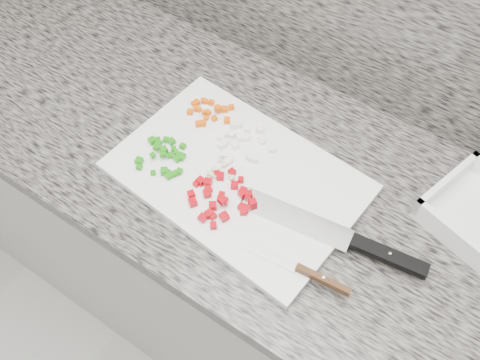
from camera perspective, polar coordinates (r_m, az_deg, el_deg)
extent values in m
cube|color=beige|center=(1.53, 4.27, -10.45)|extent=(3.92, 0.62, 0.86)
cube|color=#66625A|center=(1.14, 5.66, -1.07)|extent=(3.96, 0.64, 0.04)
cube|color=white|center=(1.11, -0.28, 0.34)|extent=(0.53, 0.38, 0.02)
cube|color=#DE5504|center=(1.21, -3.46, 7.19)|extent=(0.01, 0.01, 0.01)
cube|color=#DE5504|center=(1.20, -2.42, 7.65)|extent=(0.02, 0.02, 0.01)
cube|color=#DE5504|center=(1.19, -4.45, 6.00)|extent=(0.02, 0.02, 0.01)
cube|color=#DE5504|center=(1.21, -1.89, 7.58)|extent=(0.02, 0.02, 0.01)
cube|color=#DE5504|center=(1.23, -4.66, 8.21)|extent=(0.02, 0.02, 0.01)
cube|color=#DE5504|center=(1.22, -4.47, 7.51)|extent=(0.01, 0.01, 0.01)
cube|color=#DE5504|center=(1.19, -1.40, 6.38)|extent=(0.02, 0.02, 0.01)
cube|color=#DE5504|center=(1.21, -1.59, 7.56)|extent=(0.02, 0.02, 0.01)
cube|color=#DE5504|center=(1.20, -3.91, 7.24)|extent=(0.01, 0.01, 0.01)
cube|color=#DE5504|center=(1.21, -5.36, 7.24)|extent=(0.02, 0.02, 0.01)
cube|color=#DE5504|center=(1.20, -3.61, 6.63)|extent=(0.01, 0.01, 0.01)
cube|color=#DE5504|center=(1.22, -4.69, 7.63)|extent=(0.02, 0.02, 0.01)
cube|color=#DE5504|center=(1.23, -3.63, 8.35)|extent=(0.01, 0.01, 0.01)
cube|color=#DE5504|center=(1.19, -3.97, 6.05)|extent=(0.02, 0.02, 0.01)
cube|color=#DE5504|center=(1.23, -3.90, 8.44)|extent=(0.02, 0.02, 0.01)
cube|color=#DE5504|center=(1.23, -3.09, 8.24)|extent=(0.01, 0.01, 0.01)
cube|color=#DE5504|center=(1.20, -2.76, 6.58)|extent=(0.02, 0.02, 0.01)
cube|color=#DE5504|center=(1.23, -4.88, 8.13)|extent=(0.01, 0.01, 0.01)
cube|color=#DE5504|center=(1.22, -0.92, 7.76)|extent=(0.02, 0.02, 0.01)
cube|color=white|center=(1.17, -1.17, 4.91)|extent=(0.02, 0.02, 0.01)
cube|color=white|center=(1.12, -1.32, 1.94)|extent=(0.01, 0.01, 0.01)
cube|color=white|center=(1.15, -1.65, 4.02)|extent=(0.01, 0.01, 0.01)
cube|color=white|center=(1.16, -2.02, 4.61)|extent=(0.02, 0.02, 0.01)
cube|color=white|center=(1.13, -1.93, 2.69)|extent=(0.02, 0.02, 0.01)
cube|color=white|center=(1.17, 2.16, 5.46)|extent=(0.02, 0.02, 0.01)
cube|color=white|center=(1.17, 0.75, 5.38)|extent=(0.01, 0.01, 0.01)
cube|color=white|center=(1.16, 2.39, 4.13)|extent=(0.02, 0.02, 0.01)
cube|color=white|center=(1.16, -0.90, 4.86)|extent=(0.02, 0.02, 0.01)
cube|color=white|center=(1.16, 0.73, 4.56)|extent=(0.02, 0.02, 0.01)
cube|color=white|center=(1.16, 0.55, 4.53)|extent=(0.02, 0.02, 0.01)
cube|color=white|center=(1.13, -1.43, 2.71)|extent=(0.02, 0.02, 0.01)
cube|color=white|center=(1.15, -0.50, 3.74)|extent=(0.02, 0.02, 0.01)
cube|color=white|center=(1.16, -0.03, 4.51)|extent=(0.02, 0.02, 0.01)
cube|color=white|center=(1.15, -1.99, 3.66)|extent=(0.02, 0.02, 0.01)
cube|color=white|center=(1.13, 1.06, 2.47)|extent=(0.02, 0.02, 0.01)
cube|color=white|center=(1.18, -0.66, 5.85)|extent=(0.02, 0.02, 0.01)
cube|color=white|center=(1.18, 2.12, 5.69)|extent=(0.02, 0.02, 0.01)
cube|color=white|center=(1.18, -0.65, 5.96)|extent=(0.02, 0.02, 0.01)
cube|color=white|center=(1.14, 3.43, 3.36)|extent=(0.02, 0.02, 0.01)
cube|color=white|center=(1.16, 2.40, 4.40)|extent=(0.02, 0.02, 0.01)
cube|color=white|center=(1.18, -0.19, 5.98)|extent=(0.02, 0.02, 0.01)
cube|color=white|center=(1.12, -1.06, 2.21)|extent=(0.01, 0.01, 0.01)
cube|color=white|center=(1.12, 1.55, 2.21)|extent=(0.02, 0.02, 0.01)
cube|color=#197E0B|center=(1.17, -8.78, 4.19)|extent=(0.02, 0.02, 0.01)
cube|color=#197E0B|center=(1.15, -6.12, 3.59)|extent=(0.01, 0.01, 0.01)
cube|color=#197E0B|center=(1.16, -7.32, 4.10)|extent=(0.02, 0.02, 0.01)
cube|color=#197E0B|center=(1.15, -7.06, 3.29)|extent=(0.02, 0.02, 0.01)
cube|color=#197E0B|center=(1.13, -10.69, 1.34)|extent=(0.01, 0.01, 0.01)
cube|color=#197E0B|center=(1.13, -6.70, 2.32)|extent=(0.02, 0.02, 0.01)
cube|color=#197E0B|center=(1.13, -9.29, 2.63)|extent=(0.01, 0.01, 0.01)
cube|color=#197E0B|center=(1.11, -6.48, 0.92)|extent=(0.01, 0.01, 0.01)
cube|color=#197E0B|center=(1.13, -8.22, 2.80)|extent=(0.02, 0.02, 0.01)
cube|color=#197E0B|center=(1.14, -7.45, 2.62)|extent=(0.02, 0.02, 0.01)
cube|color=#197E0B|center=(1.14, -6.47, 2.65)|extent=(0.02, 0.02, 0.01)
cube|color=#197E0B|center=(1.11, -7.00, 0.68)|extent=(0.02, 0.02, 0.01)
cube|color=#197E0B|center=(1.16, -8.68, 3.90)|extent=(0.01, 0.01, 0.01)
cube|color=#197E0B|center=(1.17, -7.89, 4.27)|extent=(0.02, 0.02, 0.01)
cube|color=#197E0B|center=(1.12, -9.25, 0.76)|extent=(0.01, 0.01, 0.01)
cube|color=#197E0B|center=(1.17, -9.36, 4.16)|extent=(0.02, 0.02, 0.01)
cube|color=#197E0B|center=(1.11, -7.77, 0.80)|extent=(0.01, 0.01, 0.01)
cube|color=#197E0B|center=(1.14, -8.12, 3.19)|extent=(0.02, 0.02, 0.01)
cube|color=#197E0B|center=(1.14, -8.89, 3.49)|extent=(0.02, 0.02, 0.01)
cube|color=#197E0B|center=(1.12, -8.08, 0.93)|extent=(0.02, 0.02, 0.01)
cube|color=#197E0B|center=(1.13, -6.26, 2.52)|extent=(0.02, 0.02, 0.01)
cube|color=#197E0B|center=(1.14, -6.83, 2.95)|extent=(0.01, 0.01, 0.01)
cube|color=#197E0B|center=(1.14, -10.70, 2.02)|extent=(0.02, 0.02, 0.01)
cube|color=#197E0B|center=(1.11, -7.61, 0.46)|extent=(0.02, 0.02, 0.01)
cube|color=#B0020B|center=(1.08, -5.24, -1.54)|extent=(0.02, 0.02, 0.01)
cube|color=#B0020B|center=(1.09, -4.22, -0.12)|extent=(0.02, 0.02, 0.01)
cube|color=#B0020B|center=(1.05, -3.30, -3.62)|extent=(0.02, 0.02, 0.01)
cube|color=#B0020B|center=(1.08, -3.39, -1.06)|extent=(0.02, 0.02, 0.01)
cube|color=#B0020B|center=(1.05, -1.63, -2.23)|extent=(0.02, 0.02, 0.01)
cube|color=#B0020B|center=(1.06, 1.37, -2.47)|extent=(0.02, 0.02, 0.01)
cube|color=#B0020B|center=(1.07, 0.90, -1.77)|extent=(0.01, 0.01, 0.01)
cube|color=#B0020B|center=(1.04, -2.86, -4.88)|extent=(0.02, 0.02, 0.01)
cube|color=#B0020B|center=(1.07, 0.25, -1.47)|extent=(0.02, 0.02, 0.01)
cube|color=#B0020B|center=(1.05, -1.89, -2.16)|extent=(0.02, 0.02, 0.01)
cube|color=#B0020B|center=(1.09, 0.10, 0.02)|extent=(0.02, 0.02, 0.01)
cube|color=#B0020B|center=(1.07, 0.95, -1.56)|extent=(0.02, 0.02, 0.01)
cube|color=#B0020B|center=(1.06, -2.92, -2.78)|extent=(0.02, 0.02, 0.01)
cube|color=#B0020B|center=(1.07, -1.97, -1.61)|extent=(0.02, 0.02, 0.01)
cube|color=#B0020B|center=(1.04, -1.70, -3.92)|extent=(0.02, 0.02, 0.01)
cube|color=#B0020B|center=(1.05, -4.00, -4.03)|extent=(0.02, 0.02, 0.01)
cube|color=#B0020B|center=(1.07, -2.08, -2.01)|extent=(0.02, 0.02, 0.01)
cube|color=#B0020B|center=(1.06, 0.20, -2.90)|extent=(0.01, 0.01, 0.01)
cube|color=#B0020B|center=(1.05, -2.95, -3.83)|extent=(0.02, 0.02, 0.01)
cube|color=#B0020B|center=(1.05, 0.37, -3.38)|extent=(0.02, 0.02, 0.01)
cube|color=#B0020B|center=(1.07, -5.06, -2.41)|extent=(0.02, 0.02, 0.02)
cube|color=#B0020B|center=(1.10, -0.86, 0.85)|extent=(0.02, 0.02, 0.01)
cube|color=#B0020B|center=(1.10, -2.11, 0.40)|extent=(0.02, 0.02, 0.01)
cube|color=#B0020B|center=(1.05, 0.68, -3.08)|extent=(0.02, 0.02, 0.01)
cube|color=#B0020B|center=(1.07, -3.54, -1.46)|extent=(0.02, 0.02, 0.01)
cube|color=#B0020B|center=(1.08, 0.33, -1.14)|extent=(0.02, 0.02, 0.01)
cube|color=#B0020B|center=(1.09, -3.43, -0.25)|extent=(0.02, 0.02, 0.01)
cube|color=#B0020B|center=(1.09, -4.68, -0.40)|extent=(0.01, 0.01, 0.01)
cube|color=#B0020B|center=(1.10, -2.47, 0.66)|extent=(0.02, 0.02, 0.01)
cube|color=#B0020B|center=(1.08, -0.58, -0.57)|extent=(0.02, 0.02, 0.01)
cube|color=beige|center=(1.10, -2.93, 0.50)|extent=(0.01, 0.01, 0.01)
cube|color=beige|center=(1.11, -2.83, 1.17)|extent=(0.01, 0.01, 0.01)
cube|color=beige|center=(1.10, -1.86, 0.69)|extent=(0.01, 0.01, 0.01)
cube|color=beige|center=(1.12, -1.74, 1.59)|extent=(0.01, 0.01, 0.01)
cube|color=beige|center=(1.11, -3.31, 0.71)|extent=(0.01, 0.01, 0.01)
cube|color=beige|center=(1.11, -2.62, 1.20)|extent=(0.01, 0.01, 0.01)
cube|color=beige|center=(1.13, -1.49, 2.18)|extent=(0.01, 0.01, 0.01)
cube|color=beige|center=(1.11, -2.72, 1.01)|extent=(0.01, 0.01, 0.01)
cube|color=beige|center=(1.11, -2.45, 1.04)|extent=(0.01, 0.01, 0.01)
cube|color=beige|center=(1.10, -2.69, 0.43)|extent=(0.01, 0.01, 0.01)
cube|color=beige|center=(1.13, -2.21, 2.13)|extent=(0.01, 0.01, 0.01)
cube|color=beige|center=(1.11, -2.71, 1.29)|extent=(0.01, 0.01, 0.01)
cube|color=beige|center=(1.10, -1.02, 0.64)|extent=(0.01, 0.01, 0.01)
cube|color=beige|center=(1.10, -0.89, 0.21)|extent=(0.01, 0.01, 0.01)
cube|color=beige|center=(1.12, -1.54, 1.76)|extent=(0.01, 0.01, 0.01)
cube|color=#B9BBC0|center=(1.05, 5.93, -4.11)|extent=(0.23, 0.08, 0.00)
cube|color=black|center=(1.04, 15.59, -7.81)|extent=(0.15, 0.05, 0.02)
cylinder|color=#B9BBC0|center=(1.03, 15.70, -7.58)|extent=(0.01, 0.01, 0.00)
cube|color=#B9BBC0|center=(1.01, 3.26, -8.07)|extent=(0.11, 0.03, 0.00)
cube|color=#482712|center=(0.99, 8.83, -10.47)|extent=(0.11, 0.02, 0.02)
cylinder|color=#B9BBC0|center=(0.99, 8.90, -10.25)|extent=(0.01, 0.01, 0.00)
cube|color=white|center=(1.09, 23.46, -6.96)|extent=(0.26, 0.08, 0.04)
cube|color=white|center=(1.15, 21.13, -0.28)|extent=(0.06, 0.19, 0.04)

